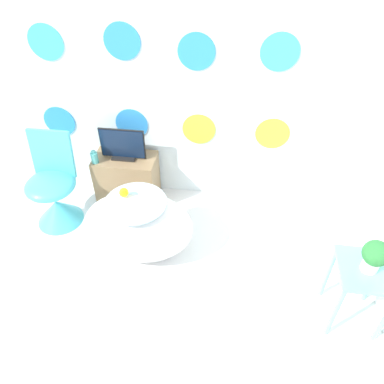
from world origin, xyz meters
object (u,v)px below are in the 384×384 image
chair (55,197)px  tv (123,146)px  potted_plant_left (375,255)px  bathtub (138,226)px  vase (94,157)px

chair → tv: (0.58, 0.39, 0.36)m
chair → potted_plant_left: (2.57, -0.71, 0.43)m
tv → bathtub: bearing=-67.1°
bathtub → potted_plant_left: 1.81m
bathtub → chair: 0.91m
bathtub → tv: tv is taller
vase → potted_plant_left: size_ratio=0.52×
tv → vase: bearing=-156.7°
vase → tv: bearing=23.3°
chair → potted_plant_left: chair is taller
tv → potted_plant_left: (1.99, -1.11, 0.07)m
potted_plant_left → vase: bearing=156.0°
bathtub → tv: (-0.28, 0.67, 0.35)m
chair → bathtub: bearing=-17.6°
chair → vase: chair is taller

